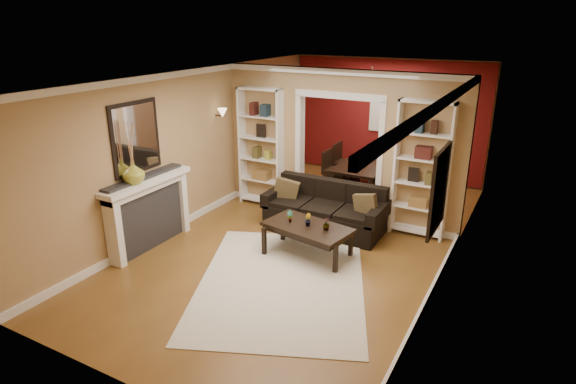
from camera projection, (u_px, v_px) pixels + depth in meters
The scene contains 30 objects.
floor at pixel (309, 238), 8.15m from camera, with size 8.00×8.00×0.00m, color brown.
ceiling at pixel (312, 75), 7.24m from camera, with size 8.00×8.00×0.00m, color white.
wall_back at pixel (387, 119), 11.00m from camera, with size 8.00×8.00×0.00m, color tan.
wall_front at pixel (118, 269), 4.39m from camera, with size 8.00×8.00×0.00m, color tan.
wall_left at pixel (199, 145), 8.70m from camera, with size 8.00×8.00×0.00m, color tan.
wall_right at pixel (455, 183), 6.68m from camera, with size 8.00×8.00×0.00m, color tan.
partition_wall at pixel (339, 145), 8.69m from camera, with size 4.50×0.15×2.70m, color tan.
red_back_panel at pixel (386, 120), 10.99m from camera, with size 4.44×0.04×2.64m, color maroon.
dining_window at pixel (386, 110), 10.88m from camera, with size 0.78×0.03×0.98m, color #8CA5CC.
area_rug at pixel (282, 281), 6.79m from camera, with size 2.27×3.18×0.01m, color beige.
sofa at pixel (325, 208), 8.35m from camera, with size 2.11×0.91×0.82m, color black.
pillow_left at pixel (286, 190), 8.60m from camera, with size 0.43×0.12×0.43m, color brown.
pillow_right at pixel (366, 206), 7.93m from camera, with size 0.39×0.11×0.39m, color brown.
coffee_table at pixel (307, 241), 7.47m from camera, with size 1.33×0.72×0.50m, color black.
plant_left at pixel (290, 216), 7.50m from camera, with size 0.10×0.07×0.18m, color #336626.
plant_center at pixel (308, 220), 7.36m from camera, with size 0.11×0.09×0.20m, color #336626.
plant_right at pixel (326, 224), 7.22m from camera, with size 0.11×0.11×0.19m, color #336626.
bookshelf_left at pixel (261, 148), 9.31m from camera, with size 0.90×0.30×2.30m, color white.
bookshelf_right at pixel (422, 170), 7.92m from camera, with size 0.90×0.30×2.30m, color white.
fireplace at pixel (150, 214), 7.65m from camera, with size 0.32×1.70×1.16m, color white.
vase at pixel (133, 173), 7.19m from camera, with size 0.33×0.33×0.35m, color #999D32.
mirror at pixel (135, 138), 7.30m from camera, with size 0.03×0.95×1.10m, color silver.
wall_sconce at pixel (220, 114), 8.95m from camera, with size 0.18×0.18×0.22m, color #FFE0A5.
framed_art at pixel (438, 190), 5.81m from camera, with size 0.04×0.85×1.05m, color black.
dining_table at pixel (366, 177), 10.28m from camera, with size 0.98×1.77×0.62m, color black.
dining_chair_nw at pixel (337, 171), 10.24m from camera, with size 0.45×0.45×0.90m, color black.
dining_chair_ne at pixel (387, 179), 9.74m from camera, with size 0.44×0.44×0.90m, color black.
dining_chair_sw at pixel (348, 163), 10.73m from camera, with size 0.46×0.46×0.94m, color black.
dining_chair_se at pixel (396, 172), 10.24m from camera, with size 0.43×0.43×0.88m, color black.
chandelier at pixel (369, 97), 9.70m from camera, with size 0.50×0.50×0.30m, color #341E17.
Camera 1 is at (3.22, -6.68, 3.49)m, focal length 30.00 mm.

